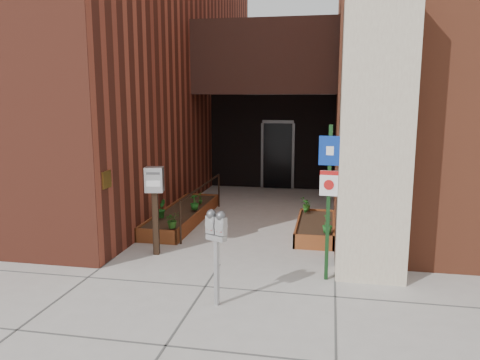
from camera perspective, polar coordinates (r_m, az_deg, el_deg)
The scene contains 15 objects.
ground at distance 8.43m, azimuth -2.47°, elevation -10.26°, with size 80.00×80.00×0.00m, color #9E9991.
architecture at distance 14.86m, azimuth 3.15°, elevation 18.02°, with size 20.00×14.60×10.00m.
planter_left at distance 11.28m, azimuth -6.97°, elevation -4.34°, with size 0.90×3.60×0.30m.
planter_right at distance 10.28m, azimuth 9.18°, elevation -5.83°, with size 0.80×2.20×0.30m.
handrail at distance 10.95m, azimuth -4.63°, elevation -1.43°, with size 0.04×3.34×0.90m.
parking_meter at distance 6.54m, azimuth -2.91°, elevation -6.37°, with size 0.32×0.22×1.40m.
sign_post at distance 7.48m, azimuth 10.78°, elevation -0.78°, with size 0.34×0.09×2.51m.
payment_dropbox at distance 8.78m, azimuth -10.36°, elevation -1.43°, with size 0.37×0.31×1.67m.
shrub_left_a at distance 9.64m, azimuth -8.24°, elevation -4.81°, with size 0.31×0.31×0.34m, color #255819.
shrub_left_b at distance 10.48m, azimuth -9.57°, elevation -3.46°, with size 0.22×0.22×0.40m, color #19591A.
shrub_left_c at distance 11.09m, azimuth -5.57°, elevation -2.68°, with size 0.21×0.21×0.37m, color #1D631C.
shrub_left_d at distance 11.69m, azimuth -4.86°, elevation -2.12°, with size 0.17×0.17×0.32m, color #285F1B.
shrub_right_a at distance 9.34m, azimuth 10.60°, elevation -5.31°, with size 0.20×0.20×0.36m, color #1B5E1F.
shrub_right_b at distance 10.87m, azimuth 8.04°, elevation -3.16°, with size 0.16×0.16×0.31m, color #1E5F1B.
shrub_right_c at distance 11.08m, azimuth 8.09°, elevation -2.94°, with size 0.27×0.27×0.30m, color #275618.
Camera 1 is at (1.85, -7.68, 2.94)m, focal length 35.00 mm.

